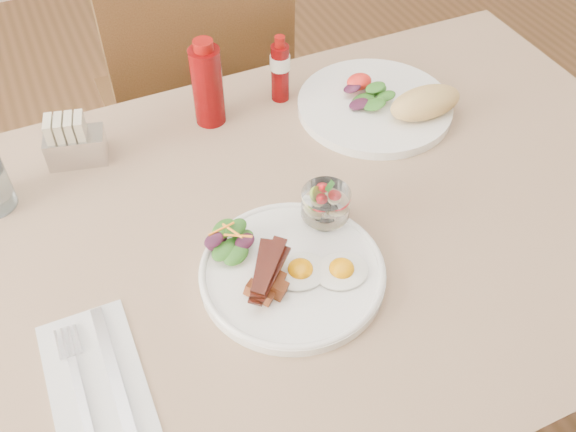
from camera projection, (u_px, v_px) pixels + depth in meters
name	position (u px, v px, depth m)	size (l,w,h in m)	color
table	(313.00, 254.00, 1.11)	(1.33, 0.88, 0.75)	brown
chair_far	(198.00, 106.00, 1.63)	(0.42, 0.42, 0.93)	brown
main_plate	(292.00, 273.00, 0.96)	(0.28, 0.28, 0.02)	white
fried_eggs	(321.00, 270.00, 0.95)	(0.15, 0.11, 0.02)	white
bacon_potato_pile	(268.00, 278.00, 0.92)	(0.09, 0.10, 0.05)	brown
side_salad	(230.00, 242.00, 0.97)	(0.09, 0.08, 0.04)	#205015
fruit_cup	(326.00, 203.00, 0.99)	(0.08, 0.08, 0.08)	white
second_plate	(386.00, 104.00, 1.23)	(0.30, 0.30, 0.08)	white
ketchup_bottle	(207.00, 85.00, 1.17)	(0.07, 0.07, 0.17)	#5F0506
hot_sauce_bottle	(280.00, 69.00, 1.23)	(0.04, 0.04, 0.14)	#5F0506
sugar_caddy	(73.00, 143.00, 1.12)	(0.11, 0.08, 0.09)	silver
napkin_cutlery	(96.00, 377.00, 0.85)	(0.12, 0.22, 0.01)	white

